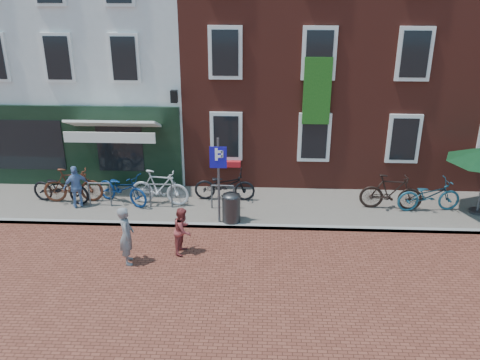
{
  "coord_description": "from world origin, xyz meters",
  "views": [
    {
      "loc": [
        1.79,
        -13.44,
        7.08
      ],
      "look_at": [
        1.09,
        0.53,
        1.38
      ],
      "focal_mm": 37.5,
      "sensor_mm": 36.0,
      "label": 1
    }
  ],
  "objects_px": {
    "woman": "(126,235)",
    "bicycle_6": "(429,195)",
    "bicycle_0": "(61,187)",
    "bicycle_3": "(160,187)",
    "litter_bin": "(231,206)",
    "bicycle_4": "(225,185)",
    "boy": "(183,230)",
    "cafe_person": "(76,187)",
    "parking_sign": "(218,169)",
    "bicycle_2": "(122,188)",
    "bicycle_1": "(73,185)",
    "bicycle_5": "(391,192)"
  },
  "relations": [
    {
      "from": "bicycle_0",
      "to": "bicycle_2",
      "type": "distance_m",
      "value": 2.05
    },
    {
      "from": "bicycle_6",
      "to": "parking_sign",
      "type": "bearing_deg",
      "value": 93.18
    },
    {
      "from": "woman",
      "to": "bicycle_6",
      "type": "relative_size",
      "value": 0.8
    },
    {
      "from": "woman",
      "to": "bicycle_2",
      "type": "height_order",
      "value": "woman"
    },
    {
      "from": "boy",
      "to": "bicycle_0",
      "type": "xyz_separation_m",
      "value": [
        -4.51,
        2.85,
        -0.04
      ]
    },
    {
      "from": "woman",
      "to": "bicycle_0",
      "type": "xyz_separation_m",
      "value": [
        -3.12,
        3.46,
        -0.18
      ]
    },
    {
      "from": "woman",
      "to": "bicycle_0",
      "type": "bearing_deg",
      "value": 25.97
    },
    {
      "from": "bicycle_5",
      "to": "bicycle_1",
      "type": "bearing_deg",
      "value": 95.66
    },
    {
      "from": "parking_sign",
      "to": "cafe_person",
      "type": "bearing_deg",
      "value": 169.26
    },
    {
      "from": "litter_bin",
      "to": "parking_sign",
      "type": "relative_size",
      "value": 0.38
    },
    {
      "from": "bicycle_1",
      "to": "bicycle_6",
      "type": "height_order",
      "value": "bicycle_1"
    },
    {
      "from": "bicycle_2",
      "to": "bicycle_4",
      "type": "height_order",
      "value": "same"
    },
    {
      "from": "cafe_person",
      "to": "parking_sign",
      "type": "bearing_deg",
      "value": 136.02
    },
    {
      "from": "parking_sign",
      "to": "bicycle_2",
      "type": "distance_m",
      "value": 3.7
    },
    {
      "from": "cafe_person",
      "to": "litter_bin",
      "type": "bearing_deg",
      "value": 137.44
    },
    {
      "from": "woman",
      "to": "boy",
      "type": "distance_m",
      "value": 1.52
    },
    {
      "from": "litter_bin",
      "to": "bicycle_4",
      "type": "xyz_separation_m",
      "value": [
        -0.33,
        1.6,
        0.0
      ]
    },
    {
      "from": "cafe_person",
      "to": "bicycle_4",
      "type": "relative_size",
      "value": 0.69
    },
    {
      "from": "boy",
      "to": "bicycle_5",
      "type": "height_order",
      "value": "boy"
    },
    {
      "from": "litter_bin",
      "to": "bicycle_0",
      "type": "relative_size",
      "value": 0.5
    },
    {
      "from": "woman",
      "to": "litter_bin",
      "type": "bearing_deg",
      "value": -63.93
    },
    {
      "from": "bicycle_1",
      "to": "boy",
      "type": "bearing_deg",
      "value": -130.1
    },
    {
      "from": "bicycle_1",
      "to": "bicycle_6",
      "type": "bearing_deg",
      "value": -95.24
    },
    {
      "from": "boy",
      "to": "bicycle_4",
      "type": "relative_size",
      "value": 0.66
    },
    {
      "from": "bicycle_5",
      "to": "litter_bin",
      "type": "bearing_deg",
      "value": 108.66
    },
    {
      "from": "bicycle_2",
      "to": "litter_bin",
      "type": "bearing_deg",
      "value": -81.14
    },
    {
      "from": "bicycle_6",
      "to": "bicycle_3",
      "type": "bearing_deg",
      "value": 82.91
    },
    {
      "from": "bicycle_5",
      "to": "parking_sign",
      "type": "bearing_deg",
      "value": 108.43
    },
    {
      "from": "bicycle_0",
      "to": "bicycle_6",
      "type": "bearing_deg",
      "value": -79.85
    },
    {
      "from": "litter_bin",
      "to": "bicycle_6",
      "type": "height_order",
      "value": "bicycle_6"
    },
    {
      "from": "woman",
      "to": "bicycle_3",
      "type": "bearing_deg",
      "value": -18.92
    },
    {
      "from": "litter_bin",
      "to": "woman",
      "type": "height_order",
      "value": "woman"
    },
    {
      "from": "boy",
      "to": "bicycle_4",
      "type": "xyz_separation_m",
      "value": [
        0.88,
        3.33,
        -0.04
      ]
    },
    {
      "from": "bicycle_0",
      "to": "bicycle_3",
      "type": "height_order",
      "value": "bicycle_3"
    },
    {
      "from": "bicycle_3",
      "to": "woman",
      "type": "bearing_deg",
      "value": -174.72
    },
    {
      "from": "bicycle_0",
      "to": "bicycle_4",
      "type": "xyz_separation_m",
      "value": [
        5.39,
        0.48,
        0.0
      ]
    },
    {
      "from": "parking_sign",
      "to": "woman",
      "type": "relative_size",
      "value": 1.67
    },
    {
      "from": "boy",
      "to": "bicycle_6",
      "type": "bearing_deg",
      "value": -58.94
    },
    {
      "from": "bicycle_0",
      "to": "bicycle_1",
      "type": "height_order",
      "value": "bicycle_1"
    },
    {
      "from": "litter_bin",
      "to": "woman",
      "type": "xyz_separation_m",
      "value": [
        -2.59,
        -2.34,
        0.18
      ]
    },
    {
      "from": "bicycle_4",
      "to": "bicycle_5",
      "type": "bearing_deg",
      "value": -94.41
    },
    {
      "from": "parking_sign",
      "to": "bicycle_2",
      "type": "xyz_separation_m",
      "value": [
        -3.29,
        1.2,
        -1.19
      ]
    },
    {
      "from": "woman",
      "to": "bicycle_6",
      "type": "height_order",
      "value": "woman"
    },
    {
      "from": "bicycle_0",
      "to": "bicycle_4",
      "type": "relative_size",
      "value": 1.0
    },
    {
      "from": "bicycle_3",
      "to": "bicycle_5",
      "type": "xyz_separation_m",
      "value": [
        7.46,
        -0.02,
        0.0
      ]
    },
    {
      "from": "litter_bin",
      "to": "bicycle_3",
      "type": "distance_m",
      "value": 2.68
    },
    {
      "from": "bicycle_1",
      "to": "bicycle_4",
      "type": "height_order",
      "value": "bicycle_1"
    },
    {
      "from": "woman",
      "to": "bicycle_3",
      "type": "relative_size",
      "value": 0.82
    },
    {
      "from": "bicycle_5",
      "to": "bicycle_4",
      "type": "bearing_deg",
      "value": 91.04
    },
    {
      "from": "litter_bin",
      "to": "bicycle_4",
      "type": "height_order",
      "value": "bicycle_4"
    }
  ]
}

